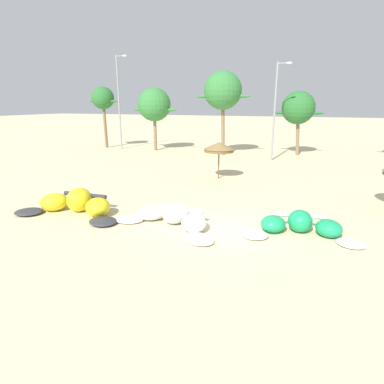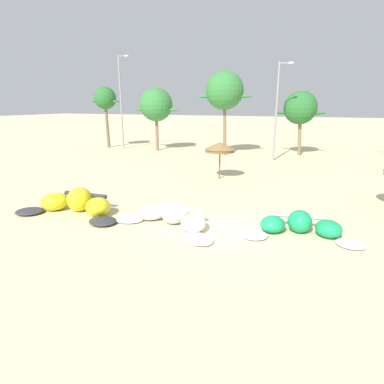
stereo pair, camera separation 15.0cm
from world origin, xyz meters
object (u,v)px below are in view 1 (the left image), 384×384
kite_left (172,217)px  beach_umbrella_near_van (219,147)px  palm_left (154,105)px  lamppost_west_center (276,108)px  kite_far_left (76,204)px  palm_center_left (298,108)px  palm_left_of_gap (223,91)px  kite_left_of_center (300,226)px  lamppost_west (119,99)px  palm_leftmost (103,99)px

kite_left → beach_umbrella_near_van: beach_umbrella_near_van is taller
palm_left → lamppost_west_center: lamppost_west_center is taller
kite_far_left → palm_center_left: bearing=69.2°
palm_left_of_gap → kite_left_of_center: bearing=-65.1°
kite_left → lamppost_west: size_ratio=0.52×
palm_leftmost → palm_center_left: bearing=5.9°
lamppost_west → lamppost_west_center: bearing=-5.3°
palm_leftmost → palm_center_left: (23.04, 2.38, -1.01)m
kite_far_left → beach_umbrella_near_van: size_ratio=2.23×
lamppost_west_center → beach_umbrella_near_van: bearing=-106.2°
lamppost_west_center → palm_left_of_gap: bearing=163.8°
kite_far_left → kite_left_of_center: kite_far_left is taller
palm_left_of_gap → lamppost_west: bearing=179.7°
kite_left → lamppost_west_center: lamppost_west_center is taller
kite_left → kite_left_of_center: size_ratio=1.11×
kite_far_left → palm_leftmost: size_ratio=0.82×
palm_left → palm_left_of_gap: 8.53m
kite_left_of_center → palm_left_of_gap: 23.10m
palm_left_of_gap → palm_center_left: size_ratio=1.30×
palm_center_left → lamppost_west: bearing=-172.4°
kite_left → palm_center_left: palm_center_left is taller
beach_umbrella_near_van → palm_center_left: (4.57, 13.98, 2.61)m
kite_far_left → palm_leftmost: bearing=122.3°
kite_left_of_center → palm_left: bearing=130.7°
kite_left → palm_left: (-12.08, 21.62, 4.94)m
palm_leftmost → lamppost_west: lamppost_west is taller
lamppost_west_center → palm_left: bearing=171.4°
kite_far_left → lamppost_west: size_ratio=0.56×
palm_left → palm_center_left: 16.13m
kite_left_of_center → beach_umbrella_near_van: (-6.35, 8.94, 2.00)m
palm_center_left → lamppost_west: lamppost_west is taller
kite_left → beach_umbrella_near_van: size_ratio=2.08×
lamppost_west_center → kite_left_of_center: bearing=-79.0°
beach_umbrella_near_van → lamppost_west_center: size_ratio=0.30×
kite_left_of_center → lamppost_west: 30.54m
palm_left_of_gap → lamppost_west_center: (5.76, -1.68, -1.65)m
kite_far_left → palm_center_left: (9.21, 24.23, 4.51)m
kite_left → lamppost_west_center: (2.08, 19.48, 4.72)m
kite_left_of_center → palm_center_left: 23.45m
kite_far_left → lamppost_west: bearing=117.5°
kite_left_of_center → lamppost_west_center: 19.40m
palm_left_of_gap → palm_leftmost: bearing=178.5°
kite_left → palm_left_of_gap: bearing=99.9°
kite_far_left → kite_left: bearing=3.2°
palm_center_left → palm_left_of_gap: bearing=-159.9°
kite_far_left → beach_umbrella_near_van: (4.64, 10.24, 1.90)m
kite_left → lamppost_west: lamppost_west is taller
palm_leftmost → kite_far_left: bearing=-57.7°
palm_leftmost → palm_left_of_gap: size_ratio=0.85×
beach_umbrella_near_van → palm_leftmost: size_ratio=0.37×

